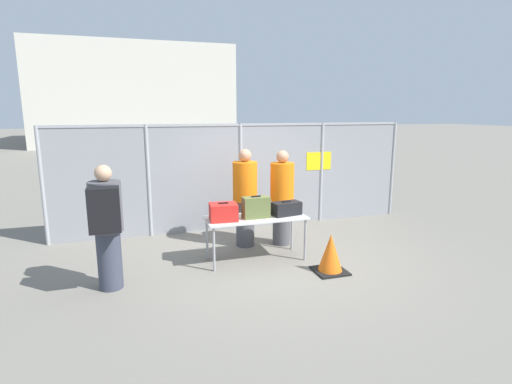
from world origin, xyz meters
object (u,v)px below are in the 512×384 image
inspection_table (256,221)px  suitcase_black (286,208)px  suitcase_olive (256,207)px  traveler_hooded (107,223)px  traffic_cone (330,254)px  utility_trailer (301,188)px  security_worker_far (282,196)px  suitcase_red (223,212)px  security_worker_near (245,197)px

inspection_table → suitcase_black: suitcase_black is taller
suitcase_olive → traveler_hooded: bearing=-168.9°
traveler_hooded → traffic_cone: (3.27, -0.38, -0.69)m
utility_trailer → inspection_table: bearing=-123.6°
suitcase_black → traffic_cone: suitcase_black is taller
utility_trailer → suitcase_black: bearing=-117.5°
traveler_hooded → security_worker_far: security_worker_far is taller
security_worker_far → traffic_cone: (0.23, -1.51, -0.63)m
suitcase_black → utility_trailer: size_ratio=0.15×
suitcase_red → security_worker_near: (0.60, 0.79, 0.05)m
suitcase_black → security_worker_far: security_worker_far is taller
suitcase_black → suitcase_red: bearing=-179.6°
inspection_table → traveler_hooded: size_ratio=0.95×
security_worker_near → security_worker_far: bearing=168.7°
suitcase_olive → traffic_cone: (0.96, -0.83, -0.64)m
suitcase_red → suitcase_olive: (0.55, -0.01, 0.04)m
inspection_table → security_worker_near: (0.04, 0.76, 0.26)m
inspection_table → utility_trailer: 4.67m
security_worker_near → utility_trailer: size_ratio=0.51×
suitcase_olive → inspection_table: bearing=74.7°
suitcase_red → security_worker_far: size_ratio=0.26×
traveler_hooded → suitcase_red: bearing=-8.0°
suitcase_red → utility_trailer: size_ratio=0.13×
security_worker_near → traffic_cone: size_ratio=2.93×
security_worker_far → inspection_table: bearing=22.2°
suitcase_olive → suitcase_black: suitcase_olive is taller
traveler_hooded → security_worker_far: 3.24m
inspection_table → security_worker_near: security_worker_near is taller
suitcase_black → utility_trailer: bearing=62.5°
suitcase_red → traffic_cone: suitcase_red is taller
suitcase_black → security_worker_far: size_ratio=0.29×
suitcase_black → security_worker_far: bearing=74.7°
inspection_table → security_worker_near: bearing=87.3°
suitcase_red → traffic_cone: bearing=-29.1°
security_worker_near → security_worker_far: size_ratio=1.02×
suitcase_red → utility_trailer: (3.14, 3.91, -0.49)m
traveler_hooded → utility_trailer: size_ratio=0.50×
utility_trailer → suitcase_red: bearing=-128.7°
suitcase_olive → suitcase_black: size_ratio=0.85×
utility_trailer → traffic_cone: bearing=-108.9°
utility_trailer → security_worker_far: bearing=-119.8°
security_worker_near → suitcase_red: bearing=51.7°
inspection_table → security_worker_far: (0.72, 0.64, 0.24)m
suitcase_black → traffic_cone: (0.41, -0.85, -0.57)m
suitcase_olive → traveler_hooded: size_ratio=0.25×
suitcase_olive → traveler_hooded: (-2.30, -0.45, 0.05)m
suitcase_olive → security_worker_far: (0.73, 0.68, -0.00)m
traveler_hooded → traffic_cone: 3.36m
suitcase_red → utility_trailer: 5.04m
security_worker_near → inspection_table: bearing=86.0°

